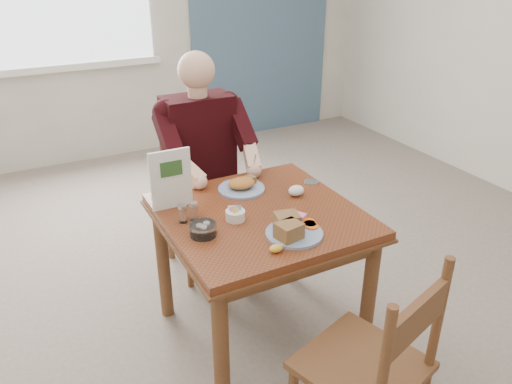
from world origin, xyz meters
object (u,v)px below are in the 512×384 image
far_plate (242,185)px  chair_far (201,197)px  chair_near (372,369)px  diner (204,152)px  near_plate (291,228)px  table (260,232)px

far_plate → chair_far: bearing=93.2°
chair_near → diner: size_ratio=0.69×
chair_near → near_plate: chair_near is taller
diner → near_plate: size_ratio=5.06×
table → far_plate: 0.29m
table → chair_near: 0.86m
diner → chair_near: bearing=-89.0°
chair_near → near_plate: (-0.01, 0.59, 0.30)m
diner → far_plate: diner is taller
diner → far_plate: bearing=-86.1°
chair_far → chair_near: 1.64m
chair_far → diner: 0.34m
chair_far → table: bearing=-90.0°
table → near_plate: size_ratio=3.36×
diner → near_plate: (0.02, -0.96, -0.03)m
table → near_plate: near_plate is taller
near_plate → far_plate: bearing=89.0°
table → near_plate: (0.02, -0.25, 0.14)m
table → diner: size_ratio=0.66×
table → diner: 0.73m
table → far_plate: (0.03, 0.26, 0.14)m
chair_far → near_plate: (0.02, -1.05, 0.30)m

